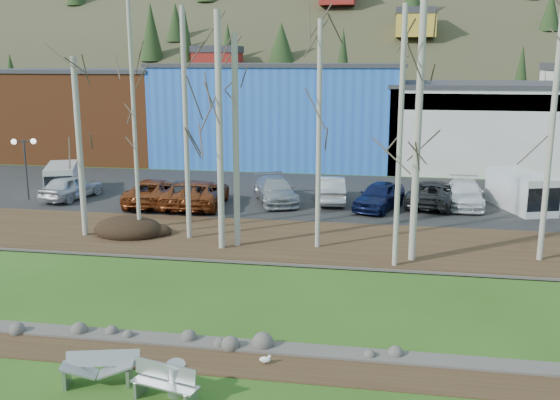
% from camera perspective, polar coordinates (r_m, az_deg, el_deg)
% --- Properties ---
extents(dirt_strip, '(80.00, 1.80, 0.03)m').
position_cam_1_polar(dirt_strip, '(18.55, -0.22, -14.89)').
color(dirt_strip, '#382616').
rests_on(dirt_strip, ground).
extents(near_bank_rocks, '(80.00, 0.80, 0.50)m').
position_cam_1_polar(near_bank_rocks, '(19.43, 0.30, -13.59)').
color(near_bank_rocks, '#47423D').
rests_on(near_bank_rocks, ground).
extents(river, '(80.00, 8.00, 0.90)m').
position_cam_1_polar(river, '(23.14, 2.00, -9.14)').
color(river, black).
rests_on(river, ground).
extents(far_bank_rocks, '(80.00, 0.80, 0.46)m').
position_cam_1_polar(far_bank_rocks, '(26.96, 3.19, -5.93)').
color(far_bank_rocks, '#47423D').
rests_on(far_bank_rocks, ground).
extents(far_bank, '(80.00, 7.00, 0.15)m').
position_cam_1_polar(far_bank, '(29.97, 3.90, -3.86)').
color(far_bank, '#382616').
rests_on(far_bank, ground).
extents(parking_lot, '(80.00, 14.00, 0.14)m').
position_cam_1_polar(parking_lot, '(40.11, 5.46, 0.37)').
color(parking_lot, black).
rests_on(parking_lot, ground).
extents(building_brick, '(16.32, 12.24, 7.80)m').
position_cam_1_polar(building_brick, '(59.67, -17.17, 7.64)').
color(building_brick, brown).
rests_on(building_brick, ground).
extents(building_blue, '(20.40, 12.24, 8.30)m').
position_cam_1_polar(building_blue, '(54.00, 0.29, 7.99)').
color(building_blue, blue).
rests_on(building_blue, ground).
extents(building_white, '(18.36, 12.24, 6.80)m').
position_cam_1_polar(building_white, '(54.10, 19.58, 6.48)').
color(building_white, beige).
rests_on(building_white, ground).
extents(bench_intact, '(1.90, 0.97, 0.92)m').
position_cam_1_polar(bench_intact, '(17.02, -10.44, -16.13)').
color(bench_intact, '#A2A5A7').
rests_on(bench_intact, ground).
extents(bench_damaged, '(2.06, 1.09, 0.88)m').
position_cam_1_polar(bench_damaged, '(18.16, -16.17, -14.56)').
color(bench_damaged, '#A2A5A7').
rests_on(bench_damaged, ground).
extents(litter_bin, '(0.62, 0.62, 0.84)m').
position_cam_1_polar(litter_bin, '(17.18, -9.46, -15.95)').
color(litter_bin, '#A2A5A7').
rests_on(litter_bin, ground).
extents(seagull, '(0.38, 0.19, 0.28)m').
position_cam_1_polar(seagull, '(18.58, -1.35, -14.37)').
color(seagull, gold).
rests_on(seagull, ground).
extents(dirt_mound, '(3.47, 2.45, 0.68)m').
position_cam_1_polar(dirt_mound, '(31.69, -13.70, -2.50)').
color(dirt_mound, black).
rests_on(dirt_mound, far_bank).
extents(birch_0, '(0.28, 0.28, 8.61)m').
position_cam_1_polar(birch_0, '(31.47, -17.86, 4.52)').
color(birch_0, beige).
rests_on(birch_0, far_bank).
extents(birch_1, '(0.19, 0.19, 11.77)m').
position_cam_1_polar(birch_1, '(30.30, -13.22, 7.51)').
color(birch_1, beige).
rests_on(birch_1, far_bank).
extents(birch_2, '(0.29, 0.29, 9.59)m').
position_cam_1_polar(birch_2, '(28.23, -4.05, 5.23)').
color(birch_2, beige).
rests_on(birch_2, far_bank).
extents(birch_3, '(0.24, 0.24, 10.83)m').
position_cam_1_polar(birch_3, '(29.67, -8.61, 6.69)').
color(birch_3, beige).
rests_on(birch_3, far_bank).
extents(birch_4, '(0.29, 0.29, 10.54)m').
position_cam_1_polar(birch_4, '(27.82, -5.55, 6.08)').
color(birch_4, beige).
rests_on(birch_4, far_bank).
extents(birch_5, '(0.23, 0.23, 10.17)m').
position_cam_1_polar(birch_5, '(27.94, 3.57, 5.76)').
color(birch_5, beige).
rests_on(birch_5, far_bank).
extents(birch_6, '(0.22, 0.22, 10.59)m').
position_cam_1_polar(birch_6, '(25.68, 10.90, 5.41)').
color(birch_6, beige).
rests_on(birch_6, far_bank).
extents(birch_7, '(0.30, 0.30, 11.84)m').
position_cam_1_polar(birch_7, '(26.55, 12.52, 6.93)').
color(birch_7, beige).
rests_on(birch_7, far_bank).
extents(birch_9, '(0.24, 0.24, 10.50)m').
position_cam_1_polar(birch_9, '(28.30, 23.52, 5.15)').
color(birch_9, beige).
rests_on(birch_9, far_bank).
extents(street_lamp, '(1.37, 0.75, 3.78)m').
position_cam_1_polar(street_lamp, '(41.12, -22.32, 4.09)').
color(street_lamp, '#262628').
rests_on(street_lamp, parking_lot).
extents(car_0, '(2.64, 4.76, 1.53)m').
position_cam_1_polar(car_0, '(40.74, -18.54, 1.16)').
color(car_0, silver).
rests_on(car_0, parking_lot).
extents(car_1, '(1.88, 4.71, 1.52)m').
position_cam_1_polar(car_1, '(37.23, -8.20, 0.64)').
color(car_1, black).
rests_on(car_1, parking_lot).
extents(car_2, '(2.91, 5.70, 1.54)m').
position_cam_1_polar(car_2, '(37.21, -8.25, 0.65)').
color(car_2, brown).
rests_on(car_2, parking_lot).
extents(car_3, '(3.80, 5.59, 1.50)m').
position_cam_1_polar(car_3, '(37.66, -0.42, 0.89)').
color(car_3, '#9A9EA2').
rests_on(car_3, parking_lot).
extents(car_4, '(3.34, 5.00, 1.58)m').
position_cam_1_polar(car_4, '(36.42, 9.07, 0.39)').
color(car_4, '#111943').
rests_on(car_4, parking_lot).
extents(car_5, '(2.31, 5.02, 1.60)m').
position_cam_1_polar(car_5, '(37.93, 4.58, 1.01)').
color(car_5, silver).
rests_on(car_5, parking_lot).
extents(car_6, '(3.69, 5.94, 1.53)m').
position_cam_1_polar(car_6, '(37.93, 13.85, 0.63)').
color(car_6, '#28282B').
rests_on(car_6, parking_lot).
extents(car_7, '(2.43, 5.27, 1.49)m').
position_cam_1_polar(car_7, '(38.33, 16.51, 0.57)').
color(car_7, white).
rests_on(car_7, parking_lot).
extents(car_8, '(2.91, 5.70, 1.54)m').
position_cam_1_polar(car_8, '(37.00, -7.19, 0.61)').
color(car_8, brown).
rests_on(car_8, parking_lot).
extents(car_9, '(2.91, 5.70, 1.54)m').
position_cam_1_polar(car_9, '(37.93, -11.39, 0.76)').
color(car_9, brown).
rests_on(car_9, parking_lot).
extents(van_white, '(3.42, 5.20, 2.11)m').
position_cam_1_polar(van_white, '(38.45, 21.31, 0.72)').
color(van_white, white).
rests_on(van_white, parking_lot).
extents(van_grey, '(3.28, 4.58, 1.85)m').
position_cam_1_polar(van_grey, '(42.51, -19.33, 1.78)').
color(van_grey, silver).
rests_on(van_grey, parking_lot).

